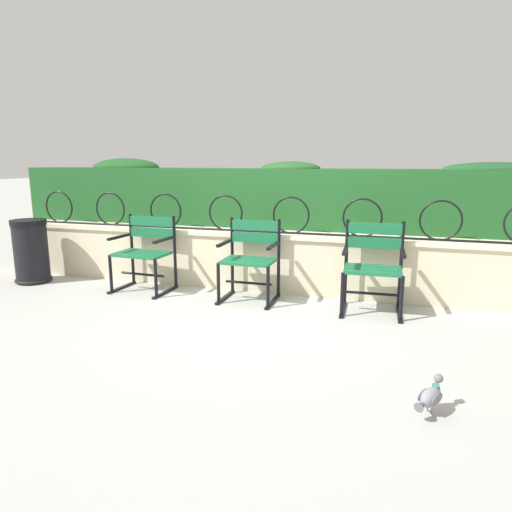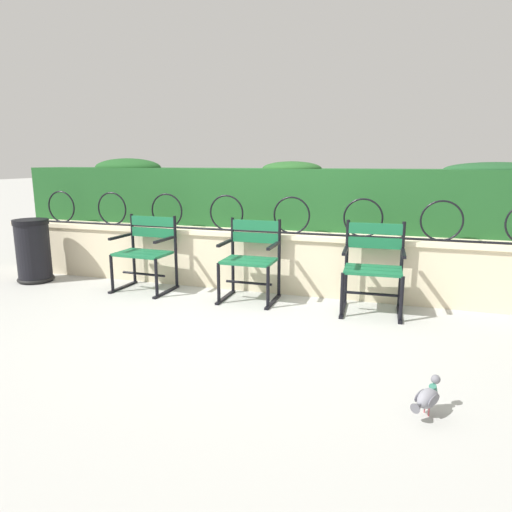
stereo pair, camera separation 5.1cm
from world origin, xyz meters
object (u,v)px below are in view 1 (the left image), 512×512
at_px(park_chair_left, 145,250).
at_px(trash_bin, 31,253).
at_px(pigeon_near_chairs, 430,396).
at_px(park_chair_right, 373,265).
at_px(park_chair_centre, 251,257).

bearing_deg(park_chair_left, trash_bin, -175.80).
height_order(pigeon_near_chairs, trash_bin, trash_bin).
relative_size(park_chair_left, pigeon_near_chairs, 3.17).
bearing_deg(trash_bin, park_chair_right, 1.30).
xyz_separation_m(park_chair_left, park_chair_centre, (1.29, 0.00, -0.00)).
distance_m(pigeon_near_chairs, trash_bin, 4.90).
distance_m(park_chair_left, park_chair_right, 2.57).
bearing_deg(trash_bin, pigeon_near_chairs, -21.44).
relative_size(park_chair_left, park_chair_centre, 0.99).
bearing_deg(park_chair_right, park_chair_left, 179.57).
bearing_deg(park_chair_centre, park_chair_left, -179.92).
xyz_separation_m(park_chair_right, pigeon_near_chairs, (0.45, -1.88, -0.36)).
xyz_separation_m(park_chair_right, trash_bin, (-4.11, -0.09, -0.10)).
relative_size(park_chair_right, trash_bin, 1.15).
relative_size(park_chair_centre, pigeon_near_chairs, 3.19).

